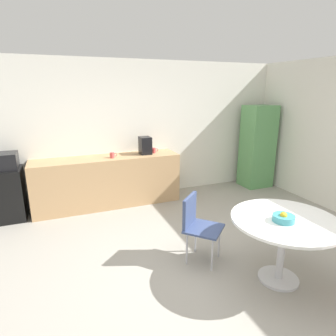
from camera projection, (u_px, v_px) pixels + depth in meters
The scene contains 12 objects.
ground_plane at pixel (213, 283), 3.13m from camera, with size 6.00×6.00×0.00m, color #9E998E.
wall_back at pixel (137, 130), 5.47m from camera, with size 6.00×0.10×2.60m, color white.
counter_block at pixel (108, 181), 5.15m from camera, with size 2.59×0.60×0.90m, color tan.
mini_fridge at pixel (6, 195), 4.57m from camera, with size 0.54×0.54×0.85m, color black.
microwave at pixel (1, 162), 4.42m from camera, with size 0.48×0.38×0.26m, color black.
locker_cabinet at pixel (257, 147), 6.09m from camera, with size 0.60×0.50×1.75m, color #599959.
round_table at pixel (284, 230), 3.02m from camera, with size 1.13×1.13×0.75m.
chair_navy at pixel (196, 221), 3.44m from camera, with size 0.59×0.59×0.83m.
fruit_bowl at pixel (284, 218), 2.91m from camera, with size 0.22×0.22×0.11m.
mug_white at pixel (112, 155), 4.97m from camera, with size 0.13×0.08×0.09m.
mug_green at pixel (154, 150), 5.36m from camera, with size 0.13×0.08×0.09m.
coffee_maker at pixel (145, 145), 5.24m from camera, with size 0.20×0.24×0.32m, color black.
Camera 1 is at (-1.45, -2.30, 2.07)m, focal length 30.23 mm.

